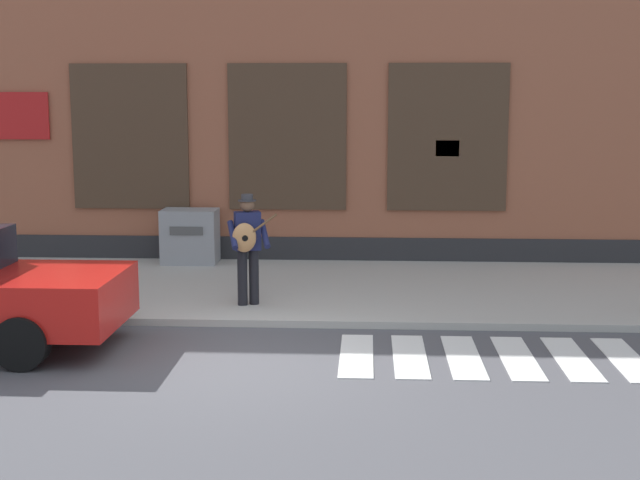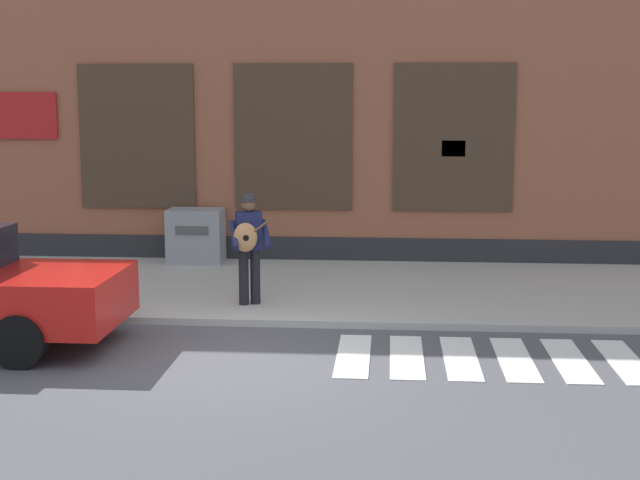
# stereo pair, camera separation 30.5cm
# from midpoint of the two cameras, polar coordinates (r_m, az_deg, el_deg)

# --- Properties ---
(ground_plane) EXTENTS (160.00, 160.00, 0.00)m
(ground_plane) POSITION_cam_midpoint_polar(r_m,az_deg,el_deg) (11.16, -5.79, -7.73)
(ground_plane) COLOR #4C4C51
(sidewalk) EXTENTS (28.00, 4.76, 0.11)m
(sidewalk) POSITION_cam_midpoint_polar(r_m,az_deg,el_deg) (14.99, -3.44, -3.10)
(sidewalk) COLOR #ADAAA3
(sidewalk) RESTS_ON ground
(building_backdrop) EXTENTS (28.00, 4.06, 8.92)m
(building_backdrop) POSITION_cam_midpoint_polar(r_m,az_deg,el_deg) (19.04, -2.05, 12.85)
(building_backdrop) COLOR #99563D
(building_backdrop) RESTS_ON ground
(crosswalk) EXTENTS (5.78, 1.90, 0.01)m
(crosswalk) POSITION_cam_midpoint_polar(r_m,az_deg,el_deg) (11.59, 15.06, -7.33)
(crosswalk) COLOR silver
(crosswalk) RESTS_ON ground
(busker) EXTENTS (0.78, 0.66, 1.69)m
(busker) POSITION_cam_midpoint_polar(r_m,az_deg,el_deg) (13.43, -5.32, -0.17)
(busker) COLOR black
(busker) RESTS_ON sidewalk
(utility_box) EXTENTS (1.04, 0.70, 1.02)m
(utility_box) POSITION_cam_midpoint_polar(r_m,az_deg,el_deg) (17.05, -8.82, 0.24)
(utility_box) COLOR gray
(utility_box) RESTS_ON sidewalk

